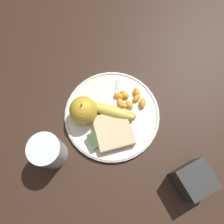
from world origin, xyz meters
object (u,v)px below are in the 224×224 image
object	(u,v)px
plate	(112,115)
banana	(108,111)
bread_slice	(113,131)
apple	(84,110)
fork	(114,113)
condiment_caddy	(193,180)
juice_glass	(49,152)
jam_packet	(96,140)

from	to	relation	value
plate	banana	bearing A→B (deg)	35.84
bread_slice	plate	bearing A→B (deg)	-24.90
apple	fork	xyz separation A→B (m)	(-0.04, -0.08, -0.04)
fork	condiment_caddy	bearing A→B (deg)	53.89
apple	bread_slice	size ratio (longest dim) A/B	0.70
condiment_caddy	juice_glass	bearing A→B (deg)	51.12
jam_packet	apple	bearing A→B (deg)	-4.98
fork	apple	bearing A→B (deg)	-79.05
fork	juice_glass	bearing A→B (deg)	-48.17
jam_packet	condiment_caddy	xyz separation A→B (m)	(-0.21, -0.17, 0.02)
plate	banana	size ratio (longest dim) A/B	2.11
juice_glass	condiment_caddy	xyz separation A→B (m)	(-0.24, -0.29, -0.01)
juice_glass	fork	distance (m)	0.21
juice_glass	banana	size ratio (longest dim) A/B	0.75
juice_glass	apple	size ratio (longest dim) A/B	1.14
juice_glass	jam_packet	xyz separation A→B (m)	(-0.03, -0.12, -0.02)
plate	jam_packet	distance (m)	0.09
plate	juice_glass	xyz separation A→B (m)	(-0.02, 0.20, 0.04)
bread_slice	jam_packet	world-z (taller)	same
banana	condiment_caddy	distance (m)	0.29
bread_slice	condiment_caddy	xyz separation A→B (m)	(-0.21, -0.12, 0.02)
juice_glass	fork	world-z (taller)	juice_glass
bread_slice	apple	bearing A→B (deg)	30.02
fork	jam_packet	bearing A→B (deg)	-24.87
plate	bread_slice	world-z (taller)	bread_slice
fork	jam_packet	world-z (taller)	jam_packet
plate	banana	xyz separation A→B (m)	(0.01, 0.01, 0.02)
juice_glass	bread_slice	world-z (taller)	juice_glass
banana	juice_glass	bearing A→B (deg)	99.65
banana	condiment_caddy	size ratio (longest dim) A/B	1.63
banana	fork	xyz separation A→B (m)	(-0.01, -0.01, -0.02)
apple	fork	distance (m)	0.09
fork	bread_slice	bearing A→B (deg)	3.77
plate	apple	world-z (taller)	apple
banana	apple	bearing A→B (deg)	67.70
jam_packet	banana	bearing A→B (deg)	-50.48
bread_slice	fork	xyz separation A→B (m)	(0.05, -0.03, -0.01)
plate	juice_glass	size ratio (longest dim) A/B	2.79
apple	condiment_caddy	size ratio (longest dim) A/B	1.08
juice_glass	apple	world-z (taller)	same
juice_glass	banana	world-z (taller)	juice_glass
fork	jam_packet	xyz separation A→B (m)	(-0.05, 0.08, 0.01)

